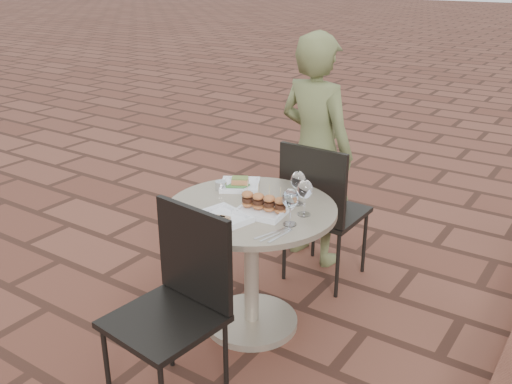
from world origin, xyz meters
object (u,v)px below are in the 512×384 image
Objects in this scene: chair_far at (320,203)px; diner at (315,151)px; plate_sliders at (264,205)px; plate_tuna at (219,219)px; cafe_table at (251,249)px; chair_near at (178,293)px; plate_salmon at (240,184)px.

diner reaches higher than chair_far.
plate_tuna is at bearing -119.14° from plate_sliders.
chair_far reaches higher than plate_sliders.
cafe_table is 0.97m from diner.
chair_near is (0.04, -0.64, 0.07)m from cafe_table.
plate_sliders is at bearing 91.59° from chair_near.
chair_far reaches higher than plate_salmon.
chair_far is (0.08, 0.62, 0.07)m from cafe_table.
plate_sliders is at bearing -13.51° from cafe_table.
chair_near reaches higher than plate_salmon.
plate_salmon is at bearing 113.20° from chair_near.
plate_salmon is at bearing 92.63° from diner.
diner reaches higher than plate_tuna.
diner is at bearing 102.03° from chair_near.
chair_near is 3.16× the size of plate_salmon.
cafe_table is 3.38× the size of plate_sliders.
plate_tuna is at bearing -96.74° from cafe_table.
chair_far is at bearing 82.69° from plate_tuna.
cafe_table is at bearing 83.57° from chair_far.
plate_salmon is 1.10× the size of plate_sliders.
cafe_table is at bearing 83.26° from plate_tuna.
plate_tuna is (-0.03, -0.24, 0.26)m from cafe_table.
plate_salmon is at bearing 113.02° from plate_tuna.
plate_salmon is at bearing 144.30° from plate_sliders.
chair_near is 0.45m from plate_tuna.
plate_salmon reaches higher than plate_tuna.
cafe_table is 0.58× the size of diner.
plate_salmon is 0.47m from plate_tuna.
chair_near is 3.07× the size of plate_tuna.
plate_sliders is 0.25m from plate_tuna.
plate_salmon is 0.37m from plate_sliders.
chair_near reaches higher than plate_tuna.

